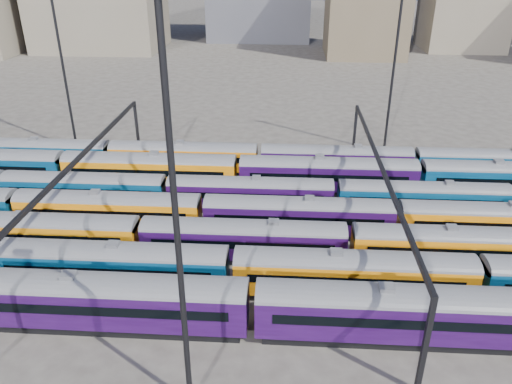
# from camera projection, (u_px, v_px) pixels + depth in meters

# --- Properties ---
(ground) EXTENTS (500.00, 500.00, 0.00)m
(ground) POSITION_uv_depth(u_px,v_px,m) (276.00, 233.00, 52.07)
(ground) COLOR #3D3834
(ground) RESTS_ON ground
(rake_0) EXTENTS (154.21, 3.22, 5.43)m
(rake_0) POSITION_uv_depth(u_px,v_px,m) (401.00, 309.00, 36.84)
(rake_0) COLOR black
(rake_0) RESTS_ON ground
(rake_1) EXTENTS (102.12, 2.99, 5.04)m
(rake_1) POSITION_uv_depth(u_px,v_px,m) (353.00, 270.00, 41.57)
(rake_1) COLOR black
(rake_1) RESTS_ON ground
(rake_2) EXTENTS (117.55, 2.87, 4.82)m
(rake_2) POSITION_uv_depth(u_px,v_px,m) (349.00, 240.00, 46.08)
(rake_2) COLOR black
(rake_2) RESTS_ON ground
(rake_3) EXTENTS (98.32, 2.88, 4.84)m
(rake_3) POSITION_uv_depth(u_px,v_px,m) (108.00, 206.00, 51.95)
(rake_3) COLOR black
(rake_3) RESTS_ON ground
(rake_4) EXTENTS (113.26, 2.76, 4.64)m
(rake_4) POSITION_uv_depth(u_px,v_px,m) (336.00, 193.00, 55.10)
(rake_4) COLOR black
(rake_4) RESTS_ON ground
(rake_5) EXTENTS (150.33, 3.14, 5.29)m
(rake_5) POSITION_uv_depth(u_px,v_px,m) (150.00, 167.00, 60.69)
(rake_5) COLOR black
(rake_5) RESTS_ON ground
(rake_6) EXTENTS (137.79, 2.88, 4.84)m
(rake_6) POSITION_uv_depth(u_px,v_px,m) (184.00, 154.00, 65.09)
(rake_6) COLOR black
(rake_6) RESTS_ON ground
(gantry_1) EXTENTS (0.35, 40.35, 8.03)m
(gantry_1) POSITION_uv_depth(u_px,v_px,m) (79.00, 169.00, 50.21)
(gantry_1) COLOR black
(gantry_1) RESTS_ON ground
(gantry_2) EXTENTS (0.35, 40.35, 8.03)m
(gantry_2) POSITION_uv_depth(u_px,v_px,m) (380.00, 176.00, 48.49)
(gantry_2) COLOR black
(gantry_2) RESTS_ON ground
(mast_1) EXTENTS (1.40, 0.50, 25.60)m
(mast_1) POSITION_uv_depth(u_px,v_px,m) (61.00, 53.00, 67.28)
(mast_1) COLOR black
(mast_1) RESTS_ON ground
(mast_2) EXTENTS (1.40, 0.50, 25.60)m
(mast_2) POSITION_uv_depth(u_px,v_px,m) (176.00, 217.00, 26.49)
(mast_2) COLOR black
(mast_2) RESTS_ON ground
(mast_3) EXTENTS (1.40, 0.50, 25.60)m
(mast_3) POSITION_uv_depth(u_px,v_px,m) (395.00, 54.00, 66.50)
(mast_3) COLOR black
(mast_3) RESTS_ON ground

